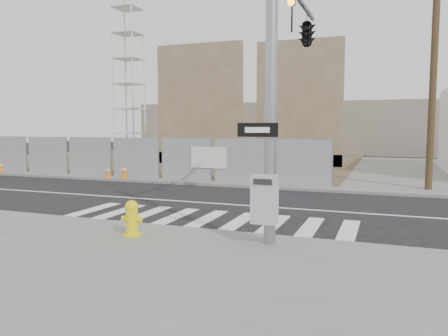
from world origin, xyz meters
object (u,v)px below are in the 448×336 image
(signal_pole, at_px, (297,49))
(traffic_cone_b, at_px, (108,172))
(traffic_cone_a, at_px, (0,167))
(traffic_cone_c, at_px, (124,172))
(traffic_cone_d, at_px, (291,176))
(crane_tower, at_px, (128,47))
(fire_hydrant, at_px, (132,218))

(signal_pole, bearing_deg, traffic_cone_b, 149.55)
(traffic_cone_a, bearing_deg, traffic_cone_c, 0.00)
(traffic_cone_c, bearing_deg, traffic_cone_a, 180.00)
(signal_pole, bearing_deg, traffic_cone_d, 102.54)
(crane_tower, relative_size, traffic_cone_a, 29.17)
(signal_pole, bearing_deg, fire_hydrant, -134.51)
(traffic_cone_b, bearing_deg, signal_pole, -30.45)
(crane_tower, bearing_deg, traffic_cone_b, -61.85)
(signal_pole, height_order, crane_tower, crane_tower)
(signal_pole, distance_m, traffic_cone_d, 8.71)
(crane_tower, height_order, traffic_cone_d, crane_tower)
(traffic_cone_a, bearing_deg, traffic_cone_b, 0.00)
(traffic_cone_d, bearing_deg, traffic_cone_c, -172.13)
(traffic_cone_a, bearing_deg, traffic_cone_d, 3.96)
(traffic_cone_a, xyz_separation_m, traffic_cone_b, (7.07, 0.00, -0.00))
(signal_pole, distance_m, fire_hydrant, 6.23)
(traffic_cone_a, relative_size, traffic_cone_d, 0.90)
(traffic_cone_c, bearing_deg, crane_tower, 121.37)
(fire_hydrant, bearing_deg, traffic_cone_b, 130.55)
(fire_hydrant, xyz_separation_m, traffic_cone_d, (1.56, 10.63, -0.08))
(signal_pole, relative_size, fire_hydrant, 8.23)
(traffic_cone_a, relative_size, traffic_cone_b, 1.00)
(traffic_cone_a, bearing_deg, fire_hydrant, -33.24)
(traffic_cone_a, relative_size, traffic_cone_c, 0.86)
(signal_pole, bearing_deg, traffic_cone_c, 147.15)
(fire_hydrant, height_order, traffic_cone_c, fire_hydrant)
(traffic_cone_b, height_order, traffic_cone_c, traffic_cone_c)
(signal_pole, xyz_separation_m, traffic_cone_b, (-10.66, 6.27, -4.36))
(fire_hydrant, height_order, traffic_cone_b, fire_hydrant)
(signal_pole, relative_size, traffic_cone_d, 10.12)
(crane_tower, relative_size, traffic_cone_c, 25.12)
(traffic_cone_d, bearing_deg, traffic_cone_a, -176.04)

